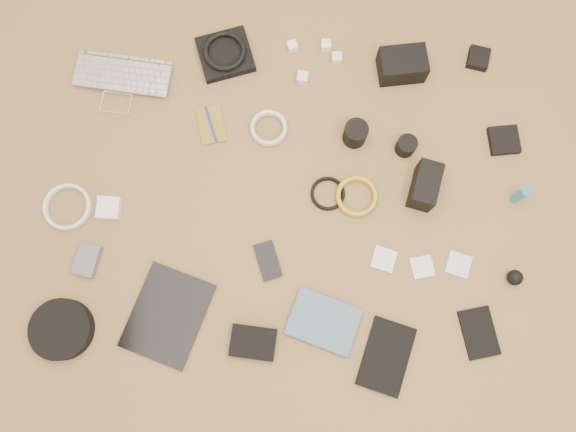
{
  "coord_description": "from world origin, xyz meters",
  "views": [
    {
      "loc": [
        0.02,
        -0.39,
        1.66
      ],
      "look_at": [
        0.02,
        -0.03,
        0.02
      ],
      "focal_mm": 35.0,
      "sensor_mm": 36.0,
      "label": 1
    }
  ],
  "objects_px": {
    "dslr_camera": "(402,65)",
    "paperback": "(315,346)",
    "tablet": "(168,315)",
    "headphone_case": "(62,329)",
    "phone": "(268,261)",
    "laptop": "(120,88)"
  },
  "relations": [
    {
      "from": "dslr_camera",
      "to": "paperback",
      "type": "height_order",
      "value": "dslr_camera"
    },
    {
      "from": "tablet",
      "to": "headphone_case",
      "type": "xyz_separation_m",
      "value": [
        -0.3,
        -0.04,
        0.02
      ]
    },
    {
      "from": "dslr_camera",
      "to": "headphone_case",
      "type": "height_order",
      "value": "dslr_camera"
    },
    {
      "from": "tablet",
      "to": "paperback",
      "type": "bearing_deg",
      "value": 9.23
    },
    {
      "from": "phone",
      "to": "headphone_case",
      "type": "distance_m",
      "value": 0.62
    },
    {
      "from": "phone",
      "to": "laptop",
      "type": "bearing_deg",
      "value": 113.35
    },
    {
      "from": "laptop",
      "to": "tablet",
      "type": "xyz_separation_m",
      "value": [
        0.18,
        -0.71,
        -0.01
      ]
    },
    {
      "from": "laptop",
      "to": "paperback",
      "type": "distance_m",
      "value": 1.0
    },
    {
      "from": "phone",
      "to": "paperback",
      "type": "relative_size",
      "value": 0.59
    },
    {
      "from": "tablet",
      "to": "paperback",
      "type": "height_order",
      "value": "paperback"
    },
    {
      "from": "phone",
      "to": "paperback",
      "type": "xyz_separation_m",
      "value": [
        0.14,
        -0.25,
        0.01
      ]
    },
    {
      "from": "dslr_camera",
      "to": "phone",
      "type": "bearing_deg",
      "value": -130.54
    },
    {
      "from": "tablet",
      "to": "phone",
      "type": "relative_size",
      "value": 2.29
    },
    {
      "from": "dslr_camera",
      "to": "headphone_case",
      "type": "relative_size",
      "value": 0.82
    },
    {
      "from": "dslr_camera",
      "to": "paperback",
      "type": "distance_m",
      "value": 0.91
    },
    {
      "from": "phone",
      "to": "dslr_camera",
      "type": "bearing_deg",
      "value": 38.51
    },
    {
      "from": "phone",
      "to": "headphone_case",
      "type": "bearing_deg",
      "value": -178.41
    },
    {
      "from": "laptop",
      "to": "tablet",
      "type": "relative_size",
      "value": 1.17
    },
    {
      "from": "laptop",
      "to": "tablet",
      "type": "height_order",
      "value": "laptop"
    },
    {
      "from": "dslr_camera",
      "to": "phone",
      "type": "height_order",
      "value": "dslr_camera"
    },
    {
      "from": "laptop",
      "to": "headphone_case",
      "type": "bearing_deg",
      "value": -90.68
    },
    {
      "from": "laptop",
      "to": "dslr_camera",
      "type": "height_order",
      "value": "dslr_camera"
    }
  ]
}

